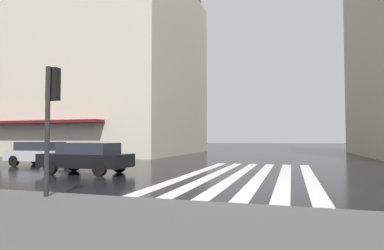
# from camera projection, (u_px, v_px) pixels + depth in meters

# --- Properties ---
(ground_plane) EXTENTS (220.00, 220.00, 0.00)m
(ground_plane) POSITION_uv_depth(u_px,v_px,m) (244.00, 189.00, 10.29)
(ground_plane) COLOR black
(zebra_crossing) EXTENTS (13.00, 5.50, 0.01)m
(zebra_crossing) POSITION_uv_depth(u_px,v_px,m) (249.00, 175.00, 14.22)
(zebra_crossing) COLOR silver
(zebra_crossing) RESTS_ON ground_plane
(haussmann_block_mid) EXTENTS (18.31, 27.03, 21.81)m
(haussmann_block_mid) POSITION_uv_depth(u_px,v_px,m) (74.00, 60.00, 37.39)
(haussmann_block_mid) COLOR beige
(haussmann_block_mid) RESTS_ON ground_plane
(traffic_signal_post) EXTENTS (0.44, 0.30, 3.30)m
(traffic_signal_post) POSITION_uv_depth(u_px,v_px,m) (51.00, 103.00, 8.39)
(traffic_signal_post) COLOR #232326
(traffic_signal_post) RESTS_ON sidewalk_pavement
(car_black) EXTENTS (1.85, 4.10, 1.41)m
(car_black) POSITION_uv_depth(u_px,v_px,m) (87.00, 157.00, 14.92)
(car_black) COLOR black
(car_black) RESTS_ON ground_plane
(car_silver) EXTENTS (1.85, 4.10, 1.41)m
(car_silver) POSITION_uv_depth(u_px,v_px,m) (42.00, 153.00, 19.31)
(car_silver) COLOR #B7B7BC
(car_silver) RESTS_ON ground_plane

